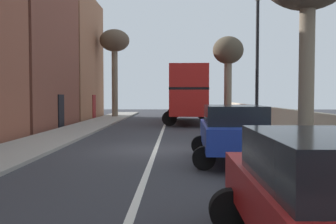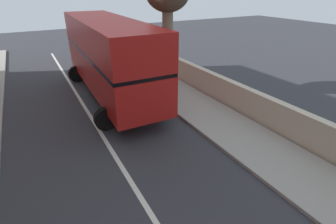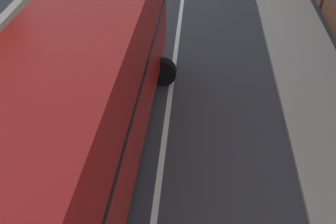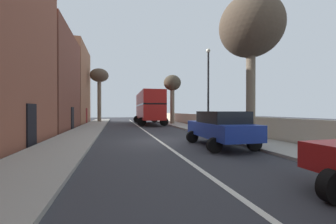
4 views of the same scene
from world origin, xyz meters
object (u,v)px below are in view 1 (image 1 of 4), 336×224
object	(u,v)px
double_decker_bus	(188,91)
parked_car_blue_right_0	(233,130)
parked_car_red_right_1	(335,195)
lamppost_right	(257,55)
street_tree_left_4	(115,45)
street_tree_right_3	(228,55)

from	to	relation	value
double_decker_bus	parked_car_blue_right_0	bearing A→B (deg)	-87.32
double_decker_bus	parked_car_blue_right_0	xyz separation A→B (m)	(0.80, -17.03, -1.38)
parked_car_red_right_1	lamppost_right	bearing A→B (deg)	81.72
double_decker_bus	street_tree_left_4	size ratio (longest dim) A/B	1.26
parked_car_red_right_1	lamppost_right	world-z (taller)	lamppost_right
lamppost_right	double_decker_bus	bearing A→B (deg)	102.25
double_decker_bus	parked_car_blue_right_0	world-z (taller)	double_decker_bus
lamppost_right	street_tree_left_4	bearing A→B (deg)	116.70
parked_car_blue_right_0	parked_car_red_right_1	distance (m)	7.32
double_decker_bus	street_tree_right_3	world-z (taller)	street_tree_right_3
parked_car_blue_right_0	street_tree_left_4	bearing A→B (deg)	107.57
double_decker_bus	street_tree_right_3	size ratio (longest dim) A/B	1.64
lamppost_right	street_tree_right_3	bearing A→B (deg)	88.75
double_decker_bus	parked_car_red_right_1	distance (m)	24.40
street_tree_right_3	street_tree_left_4	size ratio (longest dim) A/B	0.77
double_decker_bus	parked_car_red_right_1	size ratio (longest dim) A/B	2.39
parked_car_blue_right_0	street_tree_left_4	world-z (taller)	street_tree_left_4
street_tree_right_3	parked_car_blue_right_0	bearing A→B (deg)	-97.32
street_tree_right_3	lamppost_right	bearing A→B (deg)	-91.25
double_decker_bus	street_tree_left_4	distance (m)	10.10
parked_car_blue_right_0	street_tree_right_3	bearing A→B (deg)	82.68
double_decker_bus	lamppost_right	xyz separation A→B (m)	(2.60, -11.98, 1.45)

